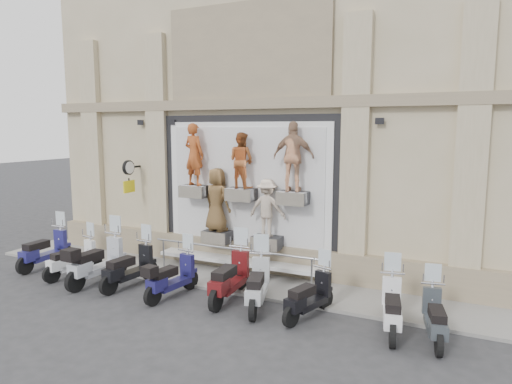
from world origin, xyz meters
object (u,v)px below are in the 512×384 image
scooter_e (172,268)px  scooter_h (309,286)px  clock_sign_bracket (129,172)px  scooter_f (230,267)px  guard_rail (232,264)px  scooter_i (392,297)px  scooter_c (97,252)px  scooter_j (435,307)px  scooter_g (258,275)px  scooter_b (73,251)px  scooter_a (44,242)px  scooter_d (129,258)px

scooter_e → scooter_h: size_ratio=1.03×
clock_sign_bracket → scooter_f: size_ratio=0.49×
guard_rail → scooter_h: size_ratio=2.84×
clock_sign_bracket → scooter_i: size_ratio=0.54×
guard_rail → scooter_c: size_ratio=2.35×
scooter_h → scooter_j: 2.60m
scooter_c → scooter_h: bearing=4.0°
scooter_f → scooter_g: bearing=-13.8°
scooter_i → scooter_b: bearing=170.9°
scooter_a → scooter_f: size_ratio=0.96×
scooter_d → scooter_g: 3.66m
scooter_h → scooter_j: (2.60, -0.01, -0.02)m
scooter_e → scooter_i: 5.26m
guard_rail → scooter_e: 1.92m
guard_rail → scooter_a: size_ratio=2.56×
scooter_a → scooter_e: size_ratio=1.07×
clock_sign_bracket → scooter_f: (4.56, -1.80, -1.96)m
scooter_a → scooter_c: (2.46, -0.37, 0.07)m
scooter_e → scooter_f: scooter_f is taller
scooter_b → scooter_i: 8.71m
guard_rail → scooter_d: bearing=-143.3°
scooter_f → scooter_i: 3.85m
scooter_d → scooter_f: scooter_f is taller
scooter_j → scooter_g: bearing=168.3°
scooter_f → scooter_i: scooter_f is taller
scooter_f → scooter_h: bearing=-7.6°
scooter_a → scooter_c: bearing=-9.6°
scooter_b → scooter_h: scooter_b is taller
scooter_e → scooter_b: bearing=-173.9°
clock_sign_bracket → scooter_d: size_ratio=0.53×
scooter_j → scooter_b: bearing=169.4°
scooter_d → scooter_j: scooter_d is taller
scooter_c → scooter_g: bearing=4.8°
scooter_b → scooter_e: (3.46, -0.10, 0.01)m
scooter_d → scooter_i: size_ratio=1.03×
guard_rail → scooter_c: 3.65m
scooter_b → scooter_d: (2.01, 0.02, 0.05)m
scooter_c → scooter_h: 5.92m
clock_sign_bracket → scooter_g: bearing=-20.0°
scooter_b → scooter_g: scooter_g is taller
guard_rail → scooter_j: scooter_j is taller
scooter_b → scooter_f: scooter_f is taller
guard_rail → scooter_h: scooter_h is taller
clock_sign_bracket → scooter_e: 4.37m
scooter_c → scooter_h: (5.92, 0.25, -0.15)m
scooter_d → scooter_h: (4.92, 0.13, -0.06)m
scooter_c → scooter_d: 1.00m
scooter_a → scooter_g: scooter_g is taller
clock_sign_bracket → scooter_j: 9.67m
scooter_b → scooter_c: (1.02, -0.10, 0.14)m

